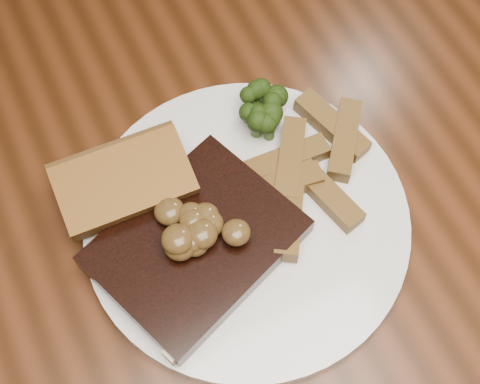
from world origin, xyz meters
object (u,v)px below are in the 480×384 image
at_px(dining_table, 231,238).
at_px(potato_wedges, 317,172).
at_px(steak, 196,244).
at_px(garlic_bread, 128,193).
at_px(plate, 247,223).

distance_m(dining_table, potato_wedges, 0.14).
xyz_separation_m(steak, garlic_bread, (-0.03, 0.07, 0.00)).
distance_m(dining_table, plate, 0.10).
height_order(dining_table, potato_wedges, potato_wedges).
height_order(plate, steak, steak).
relative_size(steak, potato_wedges, 1.57).
bearing_deg(potato_wedges, steak, -173.00).
bearing_deg(potato_wedges, garlic_bread, 160.83).
relative_size(steak, garlic_bread, 1.43).
distance_m(dining_table, garlic_bread, 0.15).
bearing_deg(steak, potato_wedges, -13.39).
distance_m(steak, potato_wedges, 0.13).
xyz_separation_m(plate, potato_wedges, (0.08, 0.01, 0.02)).
bearing_deg(steak, plate, -13.99).
height_order(steak, potato_wedges, same).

